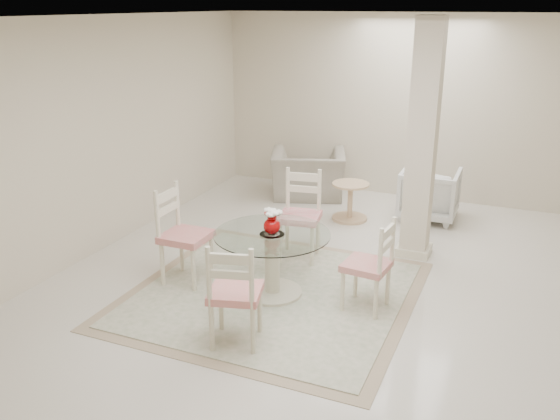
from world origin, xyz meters
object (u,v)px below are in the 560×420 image
at_px(dining_chair_south, 234,287).
at_px(armchair_white, 429,194).
at_px(dining_chair_east, 374,259).
at_px(side_table, 350,203).
at_px(dining_chair_north, 301,208).
at_px(dining_table, 272,264).
at_px(recliner_taupe, 308,174).
at_px(dining_chair_west, 179,228).
at_px(column, 422,142).
at_px(red_vase, 272,221).

bearing_deg(dining_chair_south, armchair_white, -119.28).
height_order(dining_chair_east, side_table, dining_chair_east).
bearing_deg(dining_chair_north, dining_table, -94.12).
relative_size(recliner_taupe, armchair_white, 1.41).
bearing_deg(dining_table, side_table, 88.13).
relative_size(dining_chair_south, side_table, 2.07).
xyz_separation_m(dining_chair_west, recliner_taupe, (0.21, 3.26, -0.25)).
relative_size(dining_chair_east, dining_chair_south, 0.95).
xyz_separation_m(column, recliner_taupe, (-1.93, 1.57, -1.00)).
bearing_deg(dining_chair_east, red_vase, -79.95).
relative_size(column, dining_table, 2.34).
height_order(dining_chair_south, side_table, dining_chair_south).
distance_m(dining_table, recliner_taupe, 3.29).
bearing_deg(red_vase, column, 55.38).
relative_size(dining_chair_west, armchair_white, 1.48).
distance_m(dining_chair_east, dining_chair_west, 2.04).
xyz_separation_m(column, dining_table, (-1.12, -1.62, -1.01)).
bearing_deg(column, side_table, 141.53).
height_order(recliner_taupe, side_table, recliner_taupe).
bearing_deg(column, dining_table, -124.73).
distance_m(dining_table, red_vase, 0.46).
distance_m(dining_table, dining_chair_south, 1.04).
relative_size(column, side_table, 5.19).
relative_size(dining_chair_east, side_table, 1.96).
relative_size(dining_chair_north, side_table, 2.18).
bearing_deg(dining_chair_north, recliner_taupe, 99.20).
distance_m(dining_chair_north, armchair_white, 2.24).
bearing_deg(column, red_vase, -124.62).
distance_m(column, red_vase, 2.05).
distance_m(dining_chair_west, dining_chair_south, 1.46).
relative_size(column, dining_chair_east, 2.64).
height_order(red_vase, dining_chair_north, dining_chair_north).
relative_size(dining_chair_west, side_table, 2.20).
bearing_deg(red_vase, side_table, 88.21).
height_order(column, recliner_taupe, column).
distance_m(red_vase, dining_chair_east, 1.05).
height_order(dining_chair_west, recliner_taupe, dining_chair_west).
xyz_separation_m(dining_chair_east, recliner_taupe, (-1.82, 3.11, -0.18)).
distance_m(column, dining_chair_south, 2.93).
relative_size(column, armchair_white, 3.49).
distance_m(dining_table, armchair_white, 3.11).
bearing_deg(dining_table, armchair_white, 70.18).
bearing_deg(column, dining_chair_west, -141.62).
relative_size(dining_chair_south, recliner_taupe, 0.99).
bearing_deg(armchair_white, red_vase, 69.39).
bearing_deg(armchair_white, dining_chair_east, 88.27).
height_order(dining_table, side_table, dining_table).
relative_size(dining_table, dining_chair_south, 1.07).
distance_m(red_vase, recliner_taupe, 3.32).
distance_m(red_vase, dining_chair_north, 1.05).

